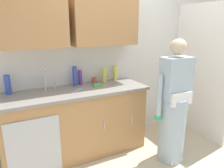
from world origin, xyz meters
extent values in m
cube|color=silver|center=(0.00, 1.05, 1.35)|extent=(4.80, 0.10, 2.70)
cube|color=#B27F4C|center=(-1.04, 0.83, 1.85)|extent=(0.91, 0.34, 0.70)
cube|color=#B27F4C|center=(-0.05, 0.83, 1.85)|extent=(0.91, 0.34, 0.70)
cube|color=silver|center=(1.45, 0.40, 1.05)|extent=(0.04, 1.10, 2.10)
cube|color=#B27F4C|center=(-0.55, 0.70, 0.45)|extent=(1.90, 0.60, 0.90)
cube|color=#B7BABF|center=(-1.15, 0.39, 0.41)|extent=(0.60, 0.01, 0.72)
cylinder|color=silver|center=(-0.27, 0.39, 0.50)|extent=(0.01, 0.01, 0.12)
cylinder|color=silver|center=(0.16, 0.39, 0.50)|extent=(0.01, 0.01, 0.12)
cube|color=gray|center=(-0.55, 0.70, 0.92)|extent=(1.96, 0.66, 0.04)
cube|color=#B7BABF|center=(-0.86, 0.70, 0.92)|extent=(0.50, 0.36, 0.03)
cylinder|color=#B7BABF|center=(-0.90, 0.85, 1.09)|extent=(0.02, 0.02, 0.30)
sphere|color=#B7BABF|center=(-0.90, 0.79, 1.23)|extent=(0.04, 0.04, 0.04)
cylinder|color=#B7BABF|center=(-0.77, 0.85, 0.99)|extent=(0.02, 0.02, 0.10)
cube|color=white|center=(0.54, -0.03, 0.03)|extent=(0.20, 0.26, 0.06)
cylinder|color=#A3B7C6|center=(0.54, -0.01, 0.44)|extent=(0.34, 0.34, 0.88)
cube|color=#A3B7C6|center=(0.54, -0.01, 1.14)|extent=(0.38, 0.22, 0.52)
sphere|color=#C8B08F|center=(0.54, -0.01, 1.52)|extent=(0.20, 0.20, 0.20)
cube|color=white|center=(0.54, -0.13, 0.90)|extent=(0.32, 0.04, 0.16)
cylinder|color=#A3B7C6|center=(0.31, 0.01, 0.93)|extent=(0.07, 0.07, 0.55)
sphere|color=#33B266|center=(0.31, 0.01, 0.65)|extent=(0.09, 0.09, 0.09)
cylinder|color=#A3B7C6|center=(0.77, 0.01, 0.93)|extent=(0.07, 0.07, 0.55)
sphere|color=#33B266|center=(0.77, 0.01, 0.65)|extent=(0.09, 0.09, 0.09)
cylinder|color=#334CB2|center=(-1.34, 0.90, 1.06)|extent=(0.07, 0.07, 0.25)
cylinder|color=#D8D14C|center=(-0.03, 0.89, 1.05)|extent=(0.06, 0.06, 0.23)
cylinder|color=#66388C|center=(-0.39, 0.94, 1.05)|extent=(0.06, 0.06, 0.21)
cylinder|color=#D8D14C|center=(0.18, 0.93, 1.06)|extent=(0.06, 0.06, 0.24)
cylinder|color=#334CB2|center=(-0.48, 0.90, 1.08)|extent=(0.06, 0.06, 0.28)
cylinder|color=#B24C47|center=(-0.18, 0.91, 0.98)|extent=(0.08, 0.08, 0.09)
cube|color=silver|center=(-0.53, 0.67, 0.94)|extent=(0.20, 0.17, 0.01)
cube|color=#4CBF4C|center=(-0.22, 0.75, 0.96)|extent=(0.11, 0.07, 0.03)
camera|label=1|loc=(-1.34, -1.96, 1.78)|focal=34.49mm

